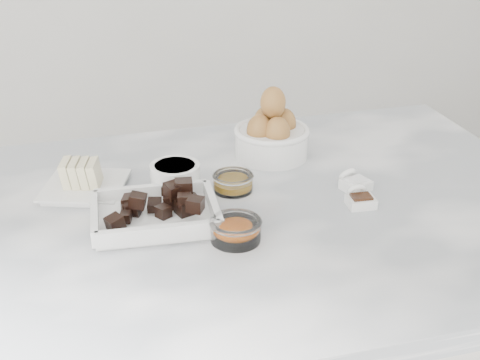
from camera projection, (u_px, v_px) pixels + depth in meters
name	position (u px, v px, depth m)	size (l,w,h in m)	color
marble_slab	(234.00, 219.00, 1.17)	(1.20, 0.80, 0.04)	silver
chocolate_dish	(155.00, 211.00, 1.11)	(0.22, 0.17, 0.06)	white
butter_plate	(83.00, 181.00, 1.22)	(0.18, 0.18, 0.06)	white
sugar_ramekin	(175.00, 177.00, 1.21)	(0.09, 0.09, 0.05)	white
egg_bowl	(272.00, 134.00, 1.35)	(0.15, 0.15, 0.15)	white
honey_bowl	(233.00, 182.00, 1.22)	(0.08, 0.08, 0.03)	white
zest_bowl	(236.00, 229.00, 1.06)	(0.09, 0.09, 0.04)	white
vanilla_spoon	(360.00, 199.00, 1.17)	(0.05, 0.06, 0.04)	white
salt_spoon	(354.00, 182.00, 1.23)	(0.06, 0.07, 0.04)	white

